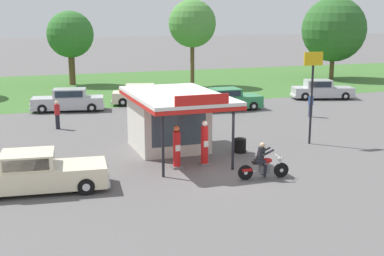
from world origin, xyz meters
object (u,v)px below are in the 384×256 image
Objects in this scene: bystander_strolling_foreground at (311,104)px; bystander_admiring_sedan at (57,114)px; gas_pump_nearside at (177,149)px; motorcycle_with_rider at (263,164)px; spare_tire_stack at (240,145)px; parked_car_back_row_far_right at (227,100)px; gas_pump_offside at (205,145)px; featured_classic_sedan at (37,173)px; roadside_pole_sign at (312,82)px; parked_car_second_row_spare at (68,101)px; parked_car_back_row_centre_right at (322,90)px; parked_car_back_row_centre at (144,95)px.

bystander_admiring_sedan is (-16.63, 1.85, 0.06)m from bystander_strolling_foreground.
gas_pump_nearside reaches higher than motorcycle_with_rider.
motorcycle_with_rider reaches higher than spare_tire_stack.
parked_car_back_row_far_right is at bearing 134.22° from bystander_strolling_foreground.
gas_pump_nearside is 1.35m from gas_pump_offside.
featured_classic_sedan is at bearing 169.99° from motorcycle_with_rider.
roadside_pole_sign is at bearing 11.90° from featured_classic_sedan.
featured_classic_sedan reaches higher than spare_tire_stack.
bystander_admiring_sedan is at bearing -102.42° from parked_car_second_row_spare.
parked_car_back_row_centre_right is (23.64, 16.02, 0.00)m from featured_classic_sedan.
gas_pump_offside is 16.86m from parked_car_second_row_spare.
parked_car_second_row_spare is 3.29× the size of bystander_strolling_foreground.
parked_car_back_row_centre_right is 1.09× the size of roadside_pole_sign.
bystander_strolling_foreground reaches higher than spare_tire_stack.
spare_tire_stack is (3.86, 1.52, -0.54)m from gas_pump_nearside.
featured_classic_sedan is at bearing -152.71° from bystander_strolling_foreground.
parked_car_back_row_centre_right is at bearing -8.70° from parked_car_back_row_centre.
bystander_admiring_sedan reaches higher than parked_car_back_row_centre_right.
gas_pump_nearside is 16.56m from parked_car_second_row_spare.
gas_pump_offside is 1.20× the size of bystander_admiring_sedan.
bystander_strolling_foreground is at bearing -27.17° from parked_car_second_row_spare.
parked_car_back_row_far_right is (6.72, 12.84, -0.24)m from gas_pump_offside.
bystander_admiring_sedan reaches higher than featured_classic_sedan.
motorcycle_with_rider is 0.40× the size of featured_classic_sedan.
parked_car_back_row_far_right is at bearing -40.17° from parked_car_back_row_centre.
roadside_pole_sign is at bearing 13.23° from gas_pump_nearside.
spare_tire_stack is (-13.67, -13.41, -0.36)m from parked_car_back_row_centre_right.
parked_car_back_row_far_right is 9.69m from parked_car_back_row_centre_right.
spare_tire_stack is at bearing -135.54° from parked_car_back_row_centre_right.
featured_classic_sedan is 20.37m from parked_car_back_row_centre.
parked_car_back_row_centre is at bearing 90.02° from motorcycle_with_rider.
motorcycle_with_rider is 1.28× the size of bystander_admiring_sedan.
gas_pump_nearside is 23.03m from parked_car_back_row_centre_right.
parked_car_second_row_spare is 1.00× the size of parked_car_back_row_centre.
gas_pump_nearside is at bearing -67.38° from bystander_admiring_sedan.
parked_car_back_row_centre_right reaches higher than parked_car_back_row_centre.
gas_pump_offside reaches higher than parked_car_second_row_spare.
bystander_strolling_foreground is (12.35, 8.44, -0.02)m from gas_pump_nearside.
gas_pump_nearside is 17.41m from parked_car_back_row_centre.
spare_tire_stack is at bearing 14.67° from featured_classic_sedan.
bystander_admiring_sedan is at bearing 132.89° from spare_tire_stack.
featured_classic_sedan is (-9.06, 1.60, 0.06)m from motorcycle_with_rider.
spare_tire_stack is (8.14, -8.77, -0.57)m from bystander_admiring_sedan.
bystander_admiring_sedan reaches higher than parked_car_back_row_centre.
bystander_strolling_foreground is 0.34× the size of roadside_pole_sign.
parked_car_second_row_spare is at bearing 152.83° from bystander_strolling_foreground.
motorcycle_with_rider is 0.46× the size of roadside_pole_sign.
bystander_strolling_foreground reaches higher than parked_car_back_row_centre.
featured_classic_sedan is at bearing -100.27° from parked_car_second_row_spare.
bystander_admiring_sedan is at bearing 119.15° from motorcycle_with_rider.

